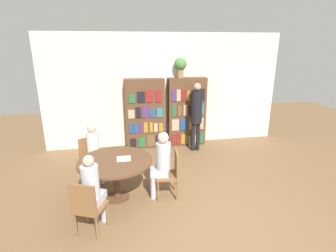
% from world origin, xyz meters
% --- Properties ---
extents(ground_plane, '(16.00, 16.00, 0.00)m').
position_xyz_m(ground_plane, '(0.00, 0.00, 0.00)').
color(ground_plane, brown).
extents(wall_back, '(6.40, 0.07, 3.00)m').
position_xyz_m(wall_back, '(0.00, 3.82, 1.51)').
color(wall_back, beige).
rests_on(wall_back, ground_plane).
extents(bookshelf_left, '(1.02, 0.34, 1.86)m').
position_xyz_m(bookshelf_left, '(-0.57, 3.63, 0.93)').
color(bookshelf_left, brown).
rests_on(bookshelf_left, ground_plane).
extents(bookshelf_right, '(1.02, 0.34, 1.86)m').
position_xyz_m(bookshelf_right, '(0.57, 3.63, 0.93)').
color(bookshelf_right, brown).
rests_on(bookshelf_right, ground_plane).
extents(flower_vase, '(0.32, 0.32, 0.52)m').
position_xyz_m(flower_vase, '(0.38, 3.63, 2.18)').
color(flower_vase, '#997047').
rests_on(flower_vase, bookshelf_right).
extents(reading_table, '(1.31, 1.31, 0.76)m').
position_xyz_m(reading_table, '(-1.35, 1.20, 0.65)').
color(reading_table, brown).
rests_on(reading_table, ground_plane).
extents(chair_near_camera, '(0.53, 0.53, 0.89)m').
position_xyz_m(chair_near_camera, '(-1.75, 0.29, 0.49)').
color(chair_near_camera, brown).
rests_on(chair_near_camera, ground_plane).
extents(chair_left_side, '(0.55, 0.55, 0.89)m').
position_xyz_m(chair_left_side, '(-1.85, 2.05, 0.49)').
color(chair_left_side, brown).
rests_on(chair_left_side, ground_plane).
extents(chair_far_side, '(0.44, 0.44, 0.89)m').
position_xyz_m(chair_far_side, '(-0.36, 1.10, 0.49)').
color(chair_far_side, brown).
rests_on(chair_far_side, ground_plane).
extents(seated_reader_left, '(0.37, 0.40, 1.23)m').
position_xyz_m(seated_reader_left, '(-1.76, 1.90, 0.69)').
color(seated_reader_left, silver).
rests_on(seated_reader_left, ground_plane).
extents(seated_reader_right, '(0.38, 0.29, 1.25)m').
position_xyz_m(seated_reader_right, '(-0.54, 1.12, 0.71)').
color(seated_reader_right, '#B2B7C6').
rests_on(seated_reader_right, ground_plane).
extents(seated_reader_back, '(0.36, 0.40, 1.22)m').
position_xyz_m(seated_reader_back, '(-1.67, 0.46, 0.68)').
color(seated_reader_back, '#B2B7C6').
rests_on(seated_reader_back, ground_plane).
extents(librarian_standing, '(0.29, 0.56, 1.79)m').
position_xyz_m(librarian_standing, '(0.70, 3.13, 1.09)').
color(librarian_standing, black).
rests_on(librarian_standing, ground_plane).
extents(open_book_on_table, '(0.24, 0.18, 0.03)m').
position_xyz_m(open_book_on_table, '(-1.20, 1.20, 0.77)').
color(open_book_on_table, silver).
rests_on(open_book_on_table, reading_table).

